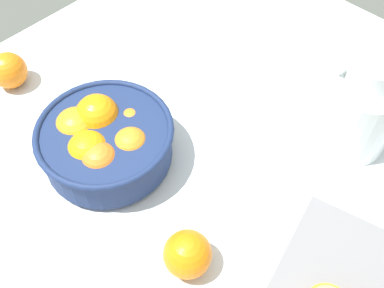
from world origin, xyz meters
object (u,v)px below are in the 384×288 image
object	(u,v)px
juice_pitcher	(356,113)
loose_orange_2	(188,254)
loose_orange_3	(9,70)
fruit_bowl	(104,141)

from	to	relation	value
juice_pitcher	loose_orange_2	xyz separation A→B (cm)	(-39.93, 4.34, -3.29)
loose_orange_2	juice_pitcher	bearing A→B (deg)	-6.20
loose_orange_3	fruit_bowl	bearing A→B (deg)	-87.63
fruit_bowl	loose_orange_2	bearing A→B (deg)	-100.89
fruit_bowl	loose_orange_3	size ratio (longest dim) A/B	3.25
fruit_bowl	juice_pitcher	size ratio (longest dim) A/B	1.22
fruit_bowl	loose_orange_2	distance (cm)	25.92
juice_pitcher	fruit_bowl	bearing A→B (deg)	139.66
loose_orange_2	loose_orange_3	distance (cm)	55.18
loose_orange_2	loose_orange_3	world-z (taller)	same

